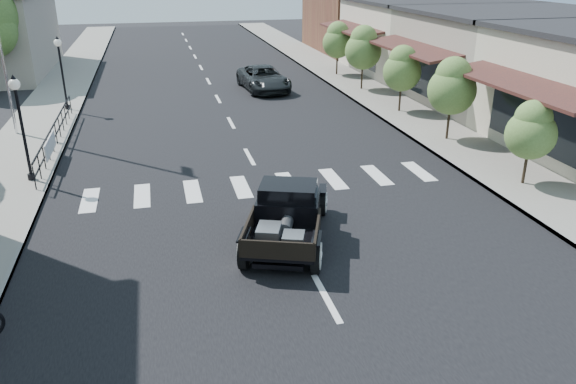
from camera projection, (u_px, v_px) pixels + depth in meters
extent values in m
plane|color=black|center=(294.00, 239.00, 15.19)|extent=(120.00, 120.00, 0.00)
cube|color=black|center=(223.00, 108.00, 28.67)|extent=(14.00, 80.00, 0.02)
cube|color=gray|center=(46.00, 117.00, 26.81)|extent=(3.00, 80.00, 0.15)
cube|color=gray|center=(379.00, 98.00, 30.47)|extent=(3.00, 80.00, 0.15)
cube|color=gray|center=(512.00, 59.00, 29.25)|extent=(10.00, 9.00, 4.50)
cube|color=beige|center=(432.00, 37.00, 37.34)|extent=(10.00, 9.00, 4.50)
cube|color=brown|center=(383.00, 7.00, 45.96)|extent=(11.00, 10.00, 7.00)
imported|color=black|center=(264.00, 79.00, 32.32)|extent=(2.64, 5.07, 1.36)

